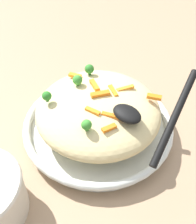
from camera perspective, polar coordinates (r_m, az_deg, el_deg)
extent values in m
plane|color=#9E7F60|center=(0.61, 0.00, -4.13)|extent=(2.40, 2.40, 0.00)
cylinder|color=silver|center=(0.60, 0.00, -3.52)|extent=(0.29, 0.29, 0.02)
torus|color=silver|center=(0.59, 0.00, -2.37)|extent=(0.31, 0.31, 0.02)
torus|color=black|center=(0.58, 0.00, -2.15)|extent=(0.31, 0.31, 0.00)
ellipsoid|color=#DBC689|center=(0.56, 0.00, 0.29)|extent=(0.25, 0.25, 0.07)
cube|color=orange|center=(0.55, 11.40, 3.04)|extent=(0.03, 0.02, 0.01)
cube|color=orange|center=(0.51, -1.10, 0.14)|extent=(0.03, 0.01, 0.01)
cube|color=orange|center=(0.48, 2.27, -3.28)|extent=(0.02, 0.03, 0.01)
cube|color=orange|center=(0.50, 3.05, -0.85)|extent=(0.04, 0.03, 0.01)
cube|color=orange|center=(0.55, 3.09, 4.35)|extent=(0.03, 0.02, 0.01)
cube|color=orange|center=(0.53, 0.79, 3.47)|extent=(0.03, 0.04, 0.01)
cube|color=orange|center=(0.56, -0.72, 5.48)|extent=(0.03, 0.02, 0.01)
cube|color=orange|center=(0.59, -4.72, 7.41)|extent=(0.03, 0.02, 0.01)
cube|color=orange|center=(0.56, 5.58, 4.79)|extent=(0.02, 0.04, 0.01)
cylinder|color=#296820|center=(0.54, -10.27, 2.48)|extent=(0.01, 0.01, 0.01)
sphere|color=#2D7A28|center=(0.54, -10.40, 3.24)|extent=(0.02, 0.02, 0.02)
cylinder|color=#377928|center=(0.57, -4.13, 5.66)|extent=(0.01, 0.01, 0.01)
sphere|color=#3D8E33|center=(0.56, -4.19, 6.57)|extent=(0.02, 0.02, 0.02)
cylinder|color=#377928|center=(0.48, -2.33, -3.42)|extent=(0.01, 0.01, 0.01)
sphere|color=#3D8E33|center=(0.47, -2.36, -2.62)|extent=(0.02, 0.02, 0.02)
cylinder|color=#296820|center=(0.60, -1.75, 7.97)|extent=(0.01, 0.01, 0.01)
sphere|color=#2D7A28|center=(0.59, -1.77, 8.77)|extent=(0.02, 0.02, 0.02)
ellipsoid|color=black|center=(0.50, 5.88, -0.41)|extent=(0.06, 0.04, 0.02)
cylinder|color=black|center=(0.46, 15.42, -0.86)|extent=(0.05, 0.16, 0.08)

